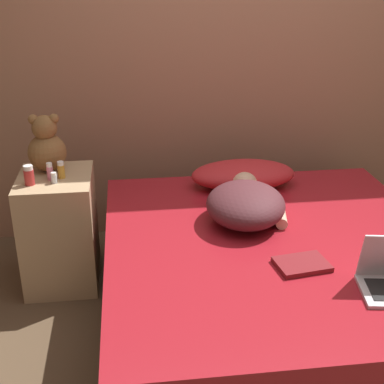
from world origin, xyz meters
name	(u,v)px	position (x,y,z in m)	size (l,w,h in m)	color
ground_plane	(271,323)	(0.00, 0.00, 0.00)	(12.00, 12.00, 0.00)	brown
wall_back	(234,38)	(0.00, 1.18, 1.30)	(8.00, 0.06, 2.60)	#996B51
bed	(273,283)	(0.00, 0.00, 0.25)	(1.70, 1.81, 0.50)	#4C331E
nightstand	(60,230)	(-1.11, 0.57, 0.33)	(0.40, 0.48, 0.66)	tan
pillow	(243,175)	(-0.02, 0.68, 0.57)	(0.62, 0.34, 0.16)	red
person_lying	(246,203)	(-0.10, 0.24, 0.59)	(0.50, 0.66, 0.20)	#4C2328
teddy_bear	(47,146)	(-1.15, 0.67, 0.80)	(0.21, 0.21, 0.33)	brown
bottle_red	(29,175)	(-1.22, 0.47, 0.71)	(0.05, 0.05, 0.11)	#B72D2D
bottle_amber	(61,170)	(-1.07, 0.54, 0.71)	(0.04, 0.04, 0.10)	gold
bottle_pink	(50,172)	(-1.12, 0.52, 0.71)	(0.03, 0.03, 0.10)	pink
bottle_clear	(54,178)	(-1.10, 0.48, 0.69)	(0.03, 0.03, 0.06)	silver
book	(302,264)	(0.04, -0.26, 0.51)	(0.25, 0.20, 0.02)	maroon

